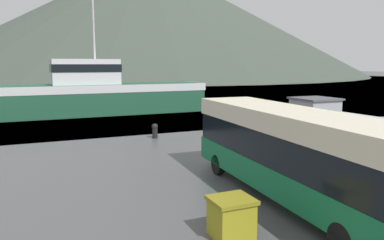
{
  "coord_description": "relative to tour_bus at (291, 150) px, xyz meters",
  "views": [
    {
      "loc": [
        -11.23,
        -3.84,
        4.89
      ],
      "look_at": [
        -3.62,
        13.85,
        2.0
      ],
      "focal_mm": 35.0,
      "sensor_mm": 36.0,
      "label": 1
    }
  ],
  "objects": [
    {
      "name": "water_surface",
      "position": [
        2.85,
        134.32,
        -1.85
      ],
      "size": [
        240.0,
        240.0,
        0.0
      ],
      "primitive_type": "plane",
      "color": "slate",
      "rests_on": "ground"
    },
    {
      "name": "dock_kiosk",
      "position": [
        10.46,
        10.71,
        -0.6
      ],
      "size": [
        2.87,
        2.88,
        2.47
      ],
      "color": "#93999E",
      "rests_on": "ground"
    },
    {
      "name": "tour_bus",
      "position": [
        0.0,
        0.0,
        0.0
      ],
      "size": [
        2.99,
        11.15,
        3.28
      ],
      "rotation": [
        0.0,
        0.0,
        -0.05
      ],
      "color": "#146B3D",
      "rests_on": "ground"
    },
    {
      "name": "fishing_boat",
      "position": [
        -1.86,
        26.83,
        0.26
      ],
      "size": [
        19.67,
        4.72,
        11.34
      ],
      "rotation": [
        0.0,
        0.0,
        4.72
      ],
      "color": "#1E5138",
      "rests_on": "water_surface"
    },
    {
      "name": "delivery_van",
      "position": [
        4.96,
        2.21,
        -0.52
      ],
      "size": [
        2.29,
        5.59,
        2.52
      ],
      "rotation": [
        0.0,
        0.0,
        0.05
      ],
      "color": "silver",
      "rests_on": "ground"
    },
    {
      "name": "storage_bin",
      "position": [
        -3.37,
        -1.71,
        -1.26
      ],
      "size": [
        1.21,
        1.08,
        1.15
      ],
      "color": "olive",
      "rests_on": "ground"
    },
    {
      "name": "hill_backdrop",
      "position": [
        41.24,
        158.22,
        24.02
      ],
      "size": [
        189.2,
        189.2,
        51.73
      ],
      "primitive_type": "cone",
      "color": "#3D473D",
      "rests_on": "ground"
    },
    {
      "name": "mooring_bollard",
      "position": [
        -0.98,
        12.92,
        -1.31
      ],
      "size": [
        0.41,
        0.41,
        0.98
      ],
      "color": "black",
      "rests_on": "ground"
    }
  ]
}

